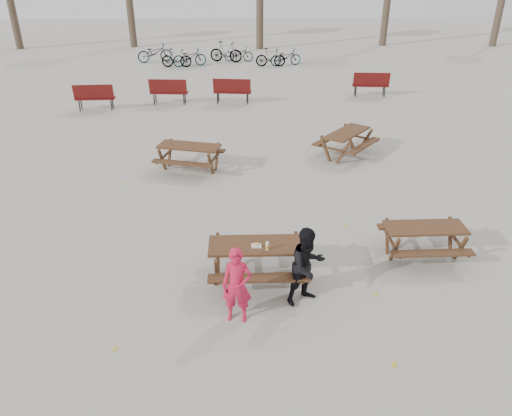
{
  "coord_description": "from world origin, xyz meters",
  "views": [
    {
      "loc": [
        -0.29,
        -7.76,
        5.57
      ],
      "look_at": [
        0.0,
        1.0,
        1.0
      ],
      "focal_mm": 35.0,
      "sensor_mm": 36.0,
      "label": 1
    }
  ],
  "objects_px": {
    "soda_bottle": "(267,246)",
    "picnic_table_east": "(423,241)",
    "food_tray": "(256,246)",
    "child": "(237,286)",
    "picnic_table_far": "(346,144)",
    "adult": "(307,266)",
    "main_picnic_table": "(258,253)",
    "picnic_table_north": "(190,158)"
  },
  "relations": [
    {
      "from": "soda_bottle",
      "to": "picnic_table_east",
      "type": "xyz_separation_m",
      "value": [
        3.2,
        0.9,
        -0.51
      ]
    },
    {
      "from": "food_tray",
      "to": "child",
      "type": "height_order",
      "value": "child"
    },
    {
      "from": "child",
      "to": "picnic_table_far",
      "type": "xyz_separation_m",
      "value": [
        3.26,
        7.43,
        -0.31
      ]
    },
    {
      "from": "food_tray",
      "to": "adult",
      "type": "xyz_separation_m",
      "value": [
        0.86,
        -0.57,
        -0.07
      ]
    },
    {
      "from": "adult",
      "to": "picnic_table_far",
      "type": "distance_m",
      "value": 7.27
    },
    {
      "from": "main_picnic_table",
      "to": "adult",
      "type": "xyz_separation_m",
      "value": [
        0.83,
        -0.66,
        0.14
      ]
    },
    {
      "from": "food_tray",
      "to": "soda_bottle",
      "type": "relative_size",
      "value": 1.06
    },
    {
      "from": "soda_bottle",
      "to": "picnic_table_far",
      "type": "distance_m",
      "value": 7.06
    },
    {
      "from": "soda_bottle",
      "to": "child",
      "type": "distance_m",
      "value": 1.09
    },
    {
      "from": "food_tray",
      "to": "picnic_table_north",
      "type": "bearing_deg",
      "value": 107.31
    },
    {
      "from": "picnic_table_east",
      "to": "soda_bottle",
      "type": "bearing_deg",
      "value": -165.02
    },
    {
      "from": "adult",
      "to": "picnic_table_east",
      "type": "height_order",
      "value": "adult"
    },
    {
      "from": "food_tray",
      "to": "adult",
      "type": "bearing_deg",
      "value": -33.63
    },
    {
      "from": "child",
      "to": "main_picnic_table",
      "type": "bearing_deg",
      "value": 78.14
    },
    {
      "from": "adult",
      "to": "picnic_table_north",
      "type": "xyz_separation_m",
      "value": [
        -2.55,
        5.99,
        -0.36
      ]
    },
    {
      "from": "main_picnic_table",
      "to": "adult",
      "type": "height_order",
      "value": "adult"
    },
    {
      "from": "picnic_table_east",
      "to": "picnic_table_north",
      "type": "relative_size",
      "value": 0.93
    },
    {
      "from": "child",
      "to": "picnic_table_east",
      "type": "relative_size",
      "value": 0.86
    },
    {
      "from": "food_tray",
      "to": "picnic_table_east",
      "type": "xyz_separation_m",
      "value": [
        3.39,
        0.79,
        -0.45
      ]
    },
    {
      "from": "food_tray",
      "to": "picnic_table_east",
      "type": "relative_size",
      "value": 0.11
    },
    {
      "from": "food_tray",
      "to": "picnic_table_far",
      "type": "bearing_deg",
      "value": 65.52
    },
    {
      "from": "main_picnic_table",
      "to": "adult",
      "type": "distance_m",
      "value": 1.07
    },
    {
      "from": "food_tray",
      "to": "picnic_table_far",
      "type": "height_order",
      "value": "food_tray"
    },
    {
      "from": "child",
      "to": "picnic_table_far",
      "type": "bearing_deg",
      "value": 73.09
    },
    {
      "from": "main_picnic_table",
      "to": "food_tray",
      "type": "xyz_separation_m",
      "value": [
        -0.03,
        -0.09,
        0.21
      ]
    },
    {
      "from": "main_picnic_table",
      "to": "picnic_table_east",
      "type": "bearing_deg",
      "value": 11.83
    },
    {
      "from": "child",
      "to": "picnic_table_north",
      "type": "height_order",
      "value": "child"
    },
    {
      "from": "main_picnic_table",
      "to": "picnic_table_far",
      "type": "bearing_deg",
      "value": 65.43
    },
    {
      "from": "food_tray",
      "to": "picnic_table_north",
      "type": "relative_size",
      "value": 0.11
    },
    {
      "from": "main_picnic_table",
      "to": "picnic_table_far",
      "type": "relative_size",
      "value": 1.05
    },
    {
      "from": "adult",
      "to": "picnic_table_far",
      "type": "xyz_separation_m",
      "value": [
        2.05,
        6.97,
        -0.35
      ]
    },
    {
      "from": "food_tray",
      "to": "soda_bottle",
      "type": "height_order",
      "value": "soda_bottle"
    },
    {
      "from": "soda_bottle",
      "to": "main_picnic_table",
      "type": "bearing_deg",
      "value": 129.79
    },
    {
      "from": "soda_bottle",
      "to": "food_tray",
      "type": "bearing_deg",
      "value": 151.27
    },
    {
      "from": "food_tray",
      "to": "picnic_table_far",
      "type": "xyz_separation_m",
      "value": [
        2.91,
        6.4,
        -0.42
      ]
    },
    {
      "from": "soda_bottle",
      "to": "child",
      "type": "relative_size",
      "value": 0.12
    },
    {
      "from": "adult",
      "to": "picnic_table_far",
      "type": "bearing_deg",
      "value": 43.54
    },
    {
      "from": "soda_bottle",
      "to": "picnic_table_north",
      "type": "relative_size",
      "value": 0.1
    },
    {
      "from": "main_picnic_table",
      "to": "soda_bottle",
      "type": "relative_size",
      "value": 10.59
    },
    {
      "from": "picnic_table_east",
      "to": "food_tray",
      "type": "bearing_deg",
      "value": -167.56
    },
    {
      "from": "child",
      "to": "picnic_table_north",
      "type": "relative_size",
      "value": 0.8
    },
    {
      "from": "child",
      "to": "adult",
      "type": "relative_size",
      "value": 0.94
    }
  ]
}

